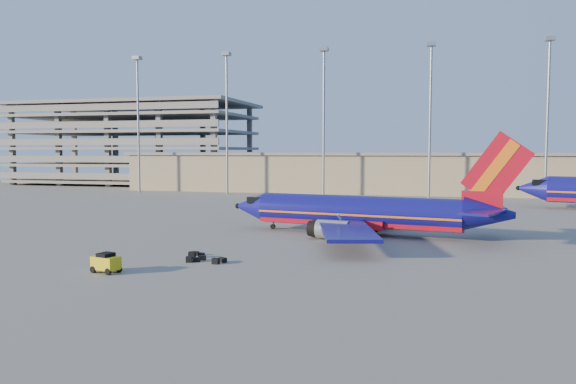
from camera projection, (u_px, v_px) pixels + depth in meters
name	position (u px, v px, depth m)	size (l,w,h in m)	color
ground	(288.00, 228.00, 64.07)	(220.00, 220.00, 0.00)	slate
terminal_building	(405.00, 172.00, 117.15)	(122.00, 16.00, 8.50)	#9D866C
parking_garage	(135.00, 140.00, 150.37)	(62.00, 32.00, 21.40)	slate
light_mast_row	(376.00, 105.00, 105.87)	(101.60, 1.60, 28.65)	gray
aircraft_main	(364.00, 213.00, 59.02)	(31.58, 30.15, 10.75)	navy
baggage_tug	(106.00, 262.00, 40.78)	(2.26, 1.69, 1.45)	gold
luggage_pile	(202.00, 258.00, 45.40)	(4.00, 3.31, 0.52)	black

